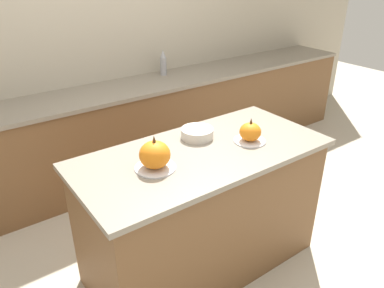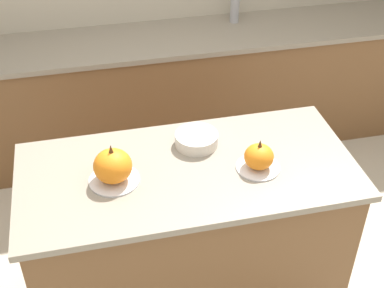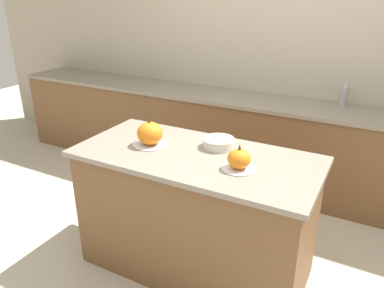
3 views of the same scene
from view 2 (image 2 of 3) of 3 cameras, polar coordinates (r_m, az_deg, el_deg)
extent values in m
cube|color=brown|center=(2.89, -0.42, -9.98)|extent=(1.57, 0.71, 0.88)
cube|color=gray|center=(2.57, -0.46, -2.94)|extent=(1.63, 0.77, 0.03)
cube|color=brown|center=(4.00, -4.91, 4.89)|extent=(6.00, 0.56, 0.88)
cube|color=gray|center=(3.78, -5.28, 10.80)|extent=(6.00, 0.60, 0.03)
cylinder|color=silver|center=(2.52, -8.28, -3.81)|extent=(0.24, 0.24, 0.01)
ellipsoid|color=orange|center=(2.46, -8.45, -2.33)|extent=(0.18, 0.18, 0.16)
cone|color=#4C2D14|center=(2.40, -8.65, -0.53)|extent=(0.02, 0.02, 0.04)
cylinder|color=silver|center=(2.58, 7.05, -2.47)|extent=(0.21, 0.21, 0.01)
ellipsoid|color=orange|center=(2.54, 7.15, -1.35)|extent=(0.14, 0.14, 0.12)
cone|color=#4C2D14|center=(2.50, 7.28, 0.04)|extent=(0.02, 0.02, 0.04)
cylinder|color=#99999E|center=(4.01, 4.56, 14.04)|extent=(0.07, 0.07, 0.18)
cylinder|color=beige|center=(2.69, 0.49, 0.50)|extent=(0.22, 0.22, 0.06)
camera|label=1|loc=(1.05, -65.40, -20.79)|focal=35.00mm
camera|label=3|loc=(1.58, 68.06, -11.93)|focal=35.00mm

